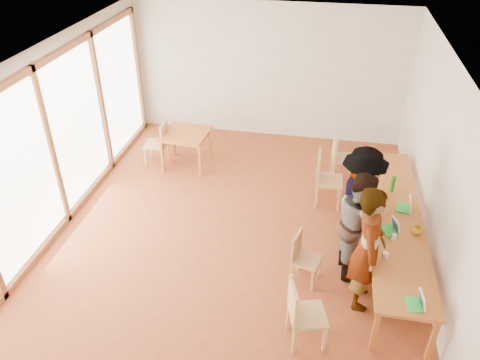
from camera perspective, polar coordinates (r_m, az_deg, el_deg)
name	(u,v)px	position (r m, az deg, el deg)	size (l,w,h in m)	color
ground	(232,241)	(7.81, -0.95, -7.43)	(8.00, 8.00, 0.00)	brown
wall_back	(269,72)	(10.54, 3.50, 12.98)	(6.00, 0.10, 3.00)	silver
wall_right	(443,184)	(7.05, 23.56, -0.41)	(0.10, 8.00, 3.00)	silver
window_wall	(49,145)	(8.03, -22.27, 3.97)	(0.10, 8.00, 3.00)	white
ceiling	(230,63)	(6.31, -1.20, 14.08)	(6.00, 8.00, 0.04)	white
communal_table	(395,218)	(7.52, 18.35, -4.44)	(0.80, 4.00, 0.75)	#C2762B
side_table	(185,136)	(9.59, -6.67, 5.33)	(0.90, 0.90, 0.75)	#C2762B
chair_near	(300,308)	(6.01, 7.36, -15.27)	(0.55, 0.55, 0.51)	tan
chair_mid	(301,253)	(6.90, 7.50, -8.76)	(0.46, 0.46, 0.43)	tan
chair_far	(324,173)	(8.50, 10.18, 0.79)	(0.47, 0.47, 0.54)	tan
chair_empty	(339,152)	(9.31, 12.01, 3.31)	(0.48, 0.48, 0.51)	tan
chair_spare	(160,139)	(9.75, -9.71, 4.95)	(0.45, 0.45, 0.50)	tan
person_near	(368,249)	(6.45, 15.31, -8.08)	(0.69, 0.45, 1.88)	gray
person_mid	(359,224)	(7.01, 14.30, -5.18)	(0.82, 0.64, 1.69)	gray
person_far	(359,202)	(7.36, 14.36, -2.58)	(1.17, 0.67, 1.82)	gray
laptop_near	(418,302)	(6.12, 20.87, -13.75)	(0.23, 0.26, 0.20)	green
laptop_mid	(392,228)	(7.13, 18.07, -5.54)	(0.28, 0.30, 0.21)	green
laptop_far	(407,206)	(7.65, 19.65, -3.00)	(0.26, 0.29, 0.22)	green
yellow_mug	(417,230)	(7.21, 20.82, -5.76)	(0.14, 0.14, 0.11)	yellow
green_bottle	(393,184)	(7.97, 18.11, -0.46)	(0.07, 0.07, 0.28)	#167E16
clear_glass	(394,237)	(6.99, 18.25, -6.60)	(0.07, 0.07, 0.09)	silver
condiment_cup	(386,255)	(6.68, 17.34, -8.69)	(0.08, 0.08, 0.06)	white
pink_phone	(374,183)	(8.16, 15.98, -0.35)	(0.05, 0.10, 0.01)	#C12D52
black_pouch	(373,211)	(7.42, 15.92, -3.62)	(0.16, 0.26, 0.09)	black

